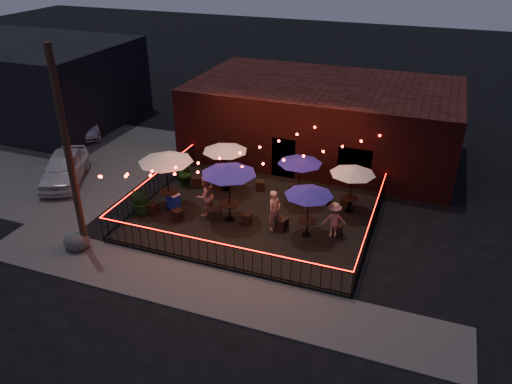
% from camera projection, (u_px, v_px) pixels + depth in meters
% --- Properties ---
extents(ground, '(110.00, 110.00, 0.00)m').
position_uv_depth(ground, '(237.00, 241.00, 20.22)').
color(ground, black).
rests_on(ground, ground).
extents(patio, '(10.00, 8.00, 0.15)m').
position_uv_depth(patio, '(255.00, 216.00, 21.84)').
color(patio, black).
rests_on(patio, ground).
extents(sidewalk, '(18.00, 2.50, 0.05)m').
position_uv_depth(sidewalk, '(202.00, 288.00, 17.52)').
color(sidewalk, '#494643').
rests_on(sidewalk, ground).
extents(parking_lot, '(11.00, 12.00, 0.02)m').
position_uv_depth(parking_lot, '(63.00, 160.00, 27.25)').
color(parking_lot, '#494643').
rests_on(parking_lot, ground).
extents(brick_building, '(14.00, 8.00, 4.00)m').
position_uv_depth(brick_building, '(323.00, 119.00, 27.25)').
color(brick_building, '#3A120F').
rests_on(brick_building, ground).
extents(background_building, '(12.00, 9.00, 5.00)m').
position_uv_depth(background_building, '(32.00, 82.00, 32.09)').
color(background_building, black).
rests_on(background_building, ground).
extents(utility_pole, '(0.26, 0.26, 8.00)m').
position_uv_depth(utility_pole, '(69.00, 156.00, 17.88)').
color(utility_pole, '#3C2818').
rests_on(utility_pole, ground).
extents(fence_front, '(10.00, 0.04, 1.04)m').
position_uv_depth(fence_front, '(216.00, 254.00, 18.26)').
color(fence_front, black).
rests_on(fence_front, patio).
extents(fence_left, '(0.04, 8.00, 1.04)m').
position_uv_depth(fence_left, '(154.00, 186.00, 23.12)').
color(fence_left, black).
rests_on(fence_left, patio).
extents(fence_right, '(0.04, 8.00, 1.04)m').
position_uv_depth(fence_right, '(371.00, 226.00, 20.02)').
color(fence_right, black).
rests_on(fence_right, patio).
extents(festoon_lights, '(10.02, 8.72, 1.32)m').
position_uv_depth(festoon_lights, '(230.00, 165.00, 20.77)').
color(festoon_lights, '#FF2214').
rests_on(festoon_lights, ground).
extents(cafe_table_0, '(3.06, 3.06, 2.62)m').
position_uv_depth(cafe_table_0, '(166.00, 158.00, 21.27)').
color(cafe_table_0, black).
rests_on(cafe_table_0, patio).
extents(cafe_table_1, '(2.28, 2.28, 2.33)m').
position_uv_depth(cafe_table_1, '(225.00, 148.00, 22.94)').
color(cafe_table_1, black).
rests_on(cafe_table_1, patio).
extents(cafe_table_2, '(2.57, 2.57, 2.56)m').
position_uv_depth(cafe_table_2, '(229.00, 170.00, 20.34)').
color(cafe_table_2, black).
rests_on(cafe_table_2, patio).
extents(cafe_table_3, '(2.62, 2.62, 2.20)m').
position_uv_depth(cafe_table_3, '(300.00, 161.00, 21.99)').
color(cafe_table_3, black).
rests_on(cafe_table_3, patio).
extents(cafe_table_4, '(2.18, 2.18, 2.16)m').
position_uv_depth(cafe_table_4, '(309.00, 192.00, 19.44)').
color(cafe_table_4, black).
rests_on(cafe_table_4, patio).
extents(cafe_table_5, '(1.99, 1.99, 2.16)m').
position_uv_depth(cafe_table_5, '(353.00, 171.00, 21.13)').
color(cafe_table_5, black).
rests_on(cafe_table_5, patio).
extents(bistro_chair_0, '(0.46, 0.46, 0.48)m').
position_uv_depth(bistro_chair_0, '(153.00, 209.00, 21.79)').
color(bistro_chair_0, black).
rests_on(bistro_chair_0, patio).
extents(bistro_chair_1, '(0.52, 0.52, 0.47)m').
position_uv_depth(bistro_chair_1, '(178.00, 215.00, 21.32)').
color(bistro_chair_1, black).
rests_on(bistro_chair_1, patio).
extents(bistro_chair_2, '(0.56, 0.56, 0.50)m').
position_uv_depth(bistro_chair_2, '(197.00, 182.00, 24.09)').
color(bistro_chair_2, black).
rests_on(bistro_chair_2, patio).
extents(bistro_chair_3, '(0.39, 0.39, 0.46)m').
position_uv_depth(bistro_chair_3, '(218.00, 185.00, 23.80)').
color(bistro_chair_3, black).
rests_on(bistro_chair_3, patio).
extents(bistro_chair_4, '(0.54, 0.54, 0.50)m').
position_uv_depth(bistro_chair_4, '(217.00, 214.00, 21.35)').
color(bistro_chair_4, black).
rests_on(bistro_chair_4, patio).
extents(bistro_chair_5, '(0.45, 0.45, 0.47)m').
position_uv_depth(bistro_chair_5, '(246.00, 219.00, 21.04)').
color(bistro_chair_5, black).
rests_on(bistro_chair_5, patio).
extents(bistro_chair_6, '(0.47, 0.47, 0.45)m').
position_uv_depth(bistro_chair_6, '(260.00, 185.00, 23.80)').
color(bistro_chair_6, black).
rests_on(bistro_chair_6, patio).
extents(bistro_chair_7, '(0.47, 0.47, 0.51)m').
position_uv_depth(bistro_chair_7, '(294.00, 190.00, 23.33)').
color(bistro_chair_7, black).
rests_on(bistro_chair_7, patio).
extents(bistro_chair_8, '(0.53, 0.53, 0.51)m').
position_uv_depth(bistro_chair_8, '(282.00, 224.00, 20.64)').
color(bistro_chair_8, black).
rests_on(bistro_chair_8, patio).
extents(bistro_chair_9, '(0.36, 0.36, 0.42)m').
position_uv_depth(bistro_chair_9, '(337.00, 230.00, 20.29)').
color(bistro_chair_9, black).
rests_on(bistro_chair_9, patio).
extents(bistro_chair_10, '(0.47, 0.47, 0.43)m').
position_uv_depth(bistro_chair_10, '(326.00, 199.00, 22.63)').
color(bistro_chair_10, black).
rests_on(bistro_chair_10, patio).
extents(bistro_chair_11, '(0.49, 0.49, 0.45)m').
position_uv_depth(bistro_chair_11, '(346.00, 201.00, 22.40)').
color(bistro_chair_11, black).
rests_on(bistro_chair_11, patio).
extents(patron_a, '(0.64, 0.75, 1.76)m').
position_uv_depth(patron_a, '(274.00, 211.00, 20.36)').
color(patron_a, tan).
rests_on(patron_a, patio).
extents(patron_b, '(1.01, 1.11, 1.85)m').
position_uv_depth(patron_b, '(205.00, 196.00, 21.39)').
color(patron_b, beige).
rests_on(patron_b, patio).
extents(patron_c, '(1.14, 0.91, 1.54)m').
position_uv_depth(patron_c, '(334.00, 220.00, 19.91)').
color(patron_c, beige).
rests_on(patron_c, patio).
extents(potted_shrub_a, '(1.29, 1.14, 1.33)m').
position_uv_depth(potted_shrub_a, '(142.00, 200.00, 21.58)').
color(potted_shrub_a, '#09330A').
rests_on(potted_shrub_a, patio).
extents(potted_shrub_b, '(0.86, 0.79, 1.25)m').
position_uv_depth(potted_shrub_b, '(185.00, 174.00, 23.99)').
color(potted_shrub_b, '#13360F').
rests_on(potted_shrub_b, patio).
extents(potted_shrub_c, '(0.94, 0.94, 1.39)m').
position_uv_depth(potted_shrub_c, '(183.00, 166.00, 24.65)').
color(potted_shrub_c, '#0F400F').
rests_on(potted_shrub_c, patio).
extents(cooler, '(0.70, 0.61, 0.77)m').
position_uv_depth(cooler, '(174.00, 201.00, 22.08)').
color(cooler, '#1429A3').
rests_on(cooler, patio).
extents(boulder, '(1.11, 0.99, 0.76)m').
position_uv_depth(boulder, '(77.00, 241.00, 19.56)').
color(boulder, '#4B4A45').
rests_on(boulder, ground).
extents(car_white, '(3.52, 4.73, 1.50)m').
position_uv_depth(car_white, '(64.00, 167.00, 24.70)').
color(car_white, silver).
rests_on(car_white, ground).
extents(car_silver, '(4.24, 4.04, 1.43)m').
position_uv_depth(car_silver, '(81.00, 123.00, 30.41)').
color(car_silver, gray).
rests_on(car_silver, ground).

